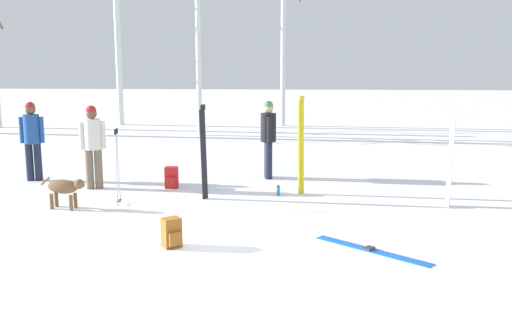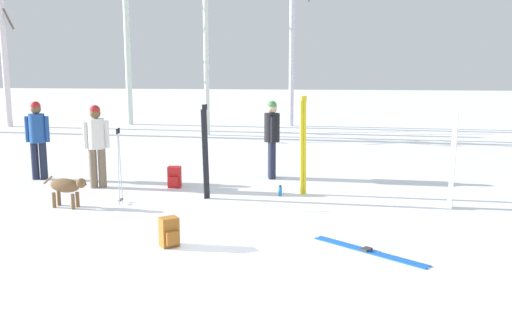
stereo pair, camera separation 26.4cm
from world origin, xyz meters
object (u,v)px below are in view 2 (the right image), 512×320
Objects in this scene: birch_tree_2 at (3,39)px; person_1 at (37,135)px; ski_pair_planted_0 at (205,152)px; birch_tree_5 at (293,17)px; backpack_1 at (174,177)px; person_2 at (272,134)px; dog at (67,187)px; birch_tree_3 at (126,14)px; water_bottle_0 at (280,191)px; backpack_0 at (169,232)px; ski_pair_lying_0 at (369,251)px; ski_poles_0 at (119,164)px; person_0 at (96,141)px; ski_pair_planted_1 at (303,146)px; birch_tree_4 at (206,27)px; ski_pair_planted_2 at (453,160)px.

person_1 is at bearing -61.05° from birch_tree_2.
ski_pair_planted_0 is 0.25× the size of birch_tree_5.
backpack_1 is 0.06× the size of birch_tree_5.
dog is (-3.61, -2.73, -0.59)m from person_2.
backpack_1 is (-1.98, -1.03, -0.77)m from person_2.
water_bottle_0 is at bearing -60.63° from birch_tree_3.
dog is at bearing 138.56° from backpack_0.
birch_tree_3 reaches higher than person_1.
ski_pair_lying_0 is 1.09× the size of ski_poles_0.
ski_pair_planted_1 is at bearing -4.11° from person_0.
ski_pair_planted_1 is at bearing -65.03° from person_2.
water_bottle_0 is (1.42, 0.32, -0.81)m from ski_pair_planted_0.
person_0 is 3.73m from person_2.
birch_tree_3 is (-3.57, 9.70, 3.72)m from backpack_1.
birch_tree_4 is at bearing 97.99° from ski_pair_planted_0.
ski_pair_planted_1 reaches higher than backpack_0.
birch_tree_3 is (-2.82, 11.05, 3.17)m from ski_poles_0.
dog is 0.57× the size of ski_pair_lying_0.
backpack_1 is at bearing 131.53° from ski_pair_planted_0.
birch_tree_2 is (-8.47, 9.73, 2.16)m from ski_pair_planted_0.
ski_pair_planted_2 reaches higher than backpack_1.
person_2 is at bearing -92.31° from birch_tree_5.
birch_tree_2 is (-7.68, 8.84, 2.85)m from backpack_1.
backpack_1 is (1.57, 0.11, -0.77)m from person_0.
person_2 is (3.55, 1.14, 0.00)m from person_0.
backpack_0 is (1.41, -2.36, -0.54)m from ski_poles_0.
person_2 is at bearing 27.62° from backpack_1.
person_0 reaches higher than backpack_0.
birch_tree_3 is 1.05× the size of birch_tree_5.
ski_pair_planted_1 is 9.32× the size of water_bottle_0.
birch_tree_4 is (-2.57, 7.84, 3.31)m from water_bottle_0.
person_1 is 4.16m from ski_pair_planted_0.
ski_pair_planted_1 is at bearing -8.87° from backpack_1.
backpack_1 is at bearing 60.96° from ski_poles_0.
person_1 reaches higher than ski_pair_lying_0.
backpack_0 is 13.94m from birch_tree_5.
ski_pair_planted_2 is at bearing -4.31° from ski_pair_planted_0.
person_1 is 3.05m from ski_poles_0.
person_2 is at bearing 74.49° from backpack_0.
backpack_0 is at bearing -116.22° from water_bottle_0.
birch_tree_2 reaches higher than person_0.
ski_pair_planted_0 is 13.08m from birch_tree_2.
person_2 is at bearing 108.44° from ski_pair_lying_0.
person_2 is 0.88× the size of ski_pair_planted_1.
ski_poles_0 reaches higher than ski_pair_lying_0.
birch_tree_3 is (-0.46, 9.12, 2.95)m from person_1.
backpack_0 is (3.77, -4.29, -0.77)m from person_1.
birch_tree_3 is (-6.22, 10.11, 2.96)m from ski_pair_planted_1.
ski_poles_0 reaches higher than water_bottle_0.
ski_pair_planted_1 is 8.61m from birch_tree_4.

